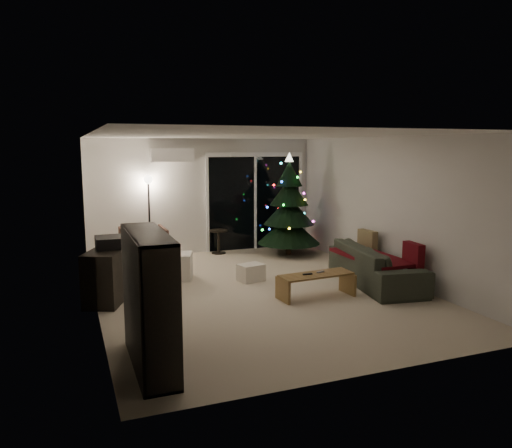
{
  "coord_description": "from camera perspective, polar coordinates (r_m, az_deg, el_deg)",
  "views": [
    {
      "loc": [
        -2.84,
        -7.35,
        2.32
      ],
      "look_at": [
        0.1,
        0.3,
        1.05
      ],
      "focal_mm": 35.0,
      "sensor_mm": 36.0,
      "label": 1
    }
  ],
  "objects": [
    {
      "name": "bookshelf",
      "position": [
        5.4,
        -13.97,
        -8.66
      ],
      "size": [
        0.62,
        1.49,
        1.45
      ],
      "primitive_type": null,
      "rotation": [
        0.0,
        0.0,
        0.18
      ],
      "color": "black",
      "rests_on": "floor"
    },
    {
      "name": "remote_b",
      "position": [
        7.89,
        7.37,
        -5.44
      ],
      "size": [
        0.14,
        0.08,
        0.02
      ],
      "primitive_type": "cube",
      "rotation": [
        0.0,
        0.0,
        0.35
      ],
      "color": "slate",
      "rests_on": "coffee_table"
    },
    {
      "name": "room",
      "position": [
        9.52,
        -0.57,
        0.94
      ],
      "size": [
        6.5,
        7.51,
        2.6
      ],
      "color": "beige",
      "rests_on": "ground"
    },
    {
      "name": "media_cabinet",
      "position": [
        8.01,
        -16.26,
        -5.42
      ],
      "size": [
        0.94,
        1.36,
        0.8
      ],
      "primitive_type": "cube",
      "rotation": [
        0.0,
        0.0,
        -0.4
      ],
      "color": "black",
      "rests_on": "floor"
    },
    {
      "name": "floor_lamp",
      "position": [
        10.66,
        -12.08,
        0.63
      ],
      "size": [
        0.27,
        0.27,
        1.68
      ],
      "primitive_type": "cylinder",
      "color": "black",
      "rests_on": "floor"
    },
    {
      "name": "stereo",
      "position": [
        7.91,
        -16.41,
        -2.01
      ],
      "size": [
        0.4,
        0.48,
        0.17
      ],
      "primitive_type": "cube",
      "color": "black",
      "rests_on": "media_cabinet"
    },
    {
      "name": "ottoman",
      "position": [
        8.96,
        -8.99,
        -4.79
      ],
      "size": [
        0.64,
        0.64,
        0.46
      ],
      "primitive_type": "cube",
      "rotation": [
        0.0,
        0.0,
        -0.33
      ],
      "color": "silver",
      "rests_on": "floor"
    },
    {
      "name": "side_table",
      "position": [
        10.97,
        -4.3,
        -2.03
      ],
      "size": [
        0.5,
        0.5,
        0.52
      ],
      "primitive_type": "cylinder",
      "rotation": [
        0.0,
        0.0,
        -0.22
      ],
      "color": "black",
      "rests_on": "floor"
    },
    {
      "name": "coffee_table",
      "position": [
        7.85,
        6.87,
        -7.0
      ],
      "size": [
        1.22,
        0.51,
        0.38
      ],
      "primitive_type": null,
      "rotation": [
        0.0,
        0.0,
        0.08
      ],
      "color": "brown",
      "rests_on": "floor"
    },
    {
      "name": "cushion_b",
      "position": [
        8.36,
        17.54,
        -3.53
      ],
      "size": [
        0.16,
        0.44,
        0.43
      ],
      "primitive_type": "cube",
      "rotation": [
        0.0,
        0.0,
        -0.07
      ],
      "color": "#530C1A",
      "rests_on": "sofa"
    },
    {
      "name": "cardboard_box_b",
      "position": [
        8.76,
        -0.59,
        -5.55
      ],
      "size": [
        0.48,
        0.41,
        0.29
      ],
      "primitive_type": "cube",
      "rotation": [
        0.0,
        0.0,
        0.24
      ],
      "color": "silver",
      "rests_on": "floor"
    },
    {
      "name": "remote_a",
      "position": [
        7.73,
        5.91,
        -5.71
      ],
      "size": [
        0.15,
        0.04,
        0.02
      ],
      "primitive_type": "cube",
      "color": "black",
      "rests_on": "coffee_table"
    },
    {
      "name": "christmas_tree",
      "position": [
        10.74,
        3.78,
        2.26
      ],
      "size": [
        1.72,
        1.72,
        2.19
      ],
      "primitive_type": "cone",
      "rotation": [
        0.0,
        0.0,
        0.33
      ],
      "color": "black",
      "rests_on": "floor"
    },
    {
      "name": "armchair",
      "position": [
        9.97,
        -12.74,
        -2.54
      ],
      "size": [
        0.85,
        0.87,
        0.79
      ],
      "primitive_type": "imported",
      "rotation": [
        0.0,
        0.0,
        3.15
      ],
      "color": "#3D2C24",
      "rests_on": "floor"
    },
    {
      "name": "cardboard_box_a",
      "position": [
        8.68,
        -11.26,
        -5.76
      ],
      "size": [
        0.48,
        0.39,
        0.32
      ],
      "primitive_type": "cube",
      "rotation": [
        0.0,
        0.0,
        -0.11
      ],
      "color": "silver",
      "rests_on": "floor"
    },
    {
      "name": "sofa",
      "position": [
        8.78,
        13.53,
        -4.55
      ],
      "size": [
        1.22,
        2.36,
        0.66
      ],
      "primitive_type": "imported",
      "rotation": [
        0.0,
        0.0,
        1.41
      ],
      "color": "#353D2D",
      "rests_on": "floor"
    },
    {
      "name": "sofa_throw",
      "position": [
        8.69,
        13.02,
        -3.68
      ],
      "size": [
        0.7,
        1.62,
        0.05
      ],
      "primitive_type": "cube",
      "color": "#530C1A",
      "rests_on": "sofa"
    },
    {
      "name": "cushion_a",
      "position": [
        9.39,
        12.61,
        -2.0
      ],
      "size": [
        0.17,
        0.44,
        0.43
      ],
      "primitive_type": "cube",
      "rotation": [
        0.0,
        0.0,
        0.09
      ],
      "color": "olive",
      "rests_on": "sofa"
    }
  ]
}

